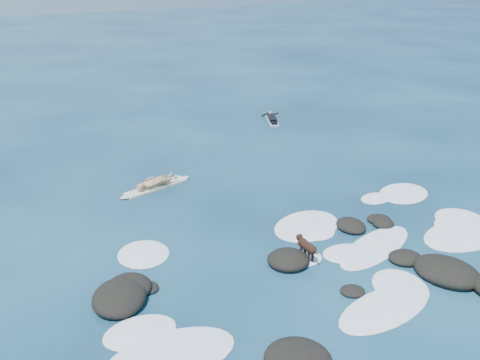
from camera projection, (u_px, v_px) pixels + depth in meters
ground at (316, 248)px, 16.41m from camera, size 160.00×160.00×0.00m
reef_rocks at (372, 275)px, 14.78m from camera, size 13.94×6.80×0.61m
breaking_foam at (357, 251)px, 16.23m from camera, size 13.94×7.46×0.12m
standing_surfer_rig at (155, 171)px, 20.40m from camera, size 3.14×1.19×1.81m
paddling_surfer_rig at (272, 119)px, 29.06m from camera, size 1.37×2.17×0.39m
dog at (306, 246)px, 15.61m from camera, size 0.28×1.10×0.70m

